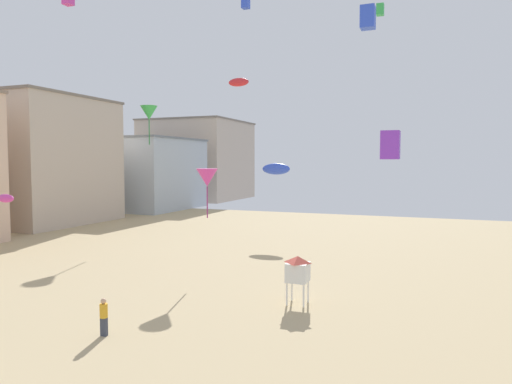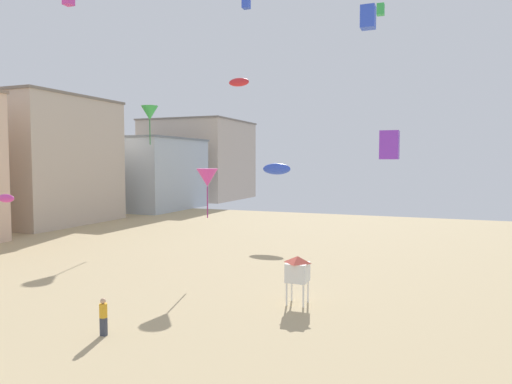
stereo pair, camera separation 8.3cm
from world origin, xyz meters
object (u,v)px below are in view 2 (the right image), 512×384
kite_green_box (381,10)px  kite_purple_box (389,145)px  kite_blue_box (246,3)px  kite_red_parafoil (239,82)px  kite_magenta_delta (207,178)px  kite_blue_box_2 (368,17)px  kite_magenta_parafoil (6,198)px  kite_flyer (103,315)px  kite_blue_parafoil (277,169)px  lifeguard_stand (298,270)px  kite_green_delta (150,113)px

kite_green_box → kite_purple_box: size_ratio=0.85×
kite_blue_box → kite_purple_box: size_ratio=1.05×
kite_red_parafoil → kite_magenta_delta: size_ratio=0.47×
kite_blue_box → kite_blue_box_2: size_ratio=0.74×
kite_red_parafoil → kite_magenta_parafoil: size_ratio=1.24×
kite_flyer → kite_red_parafoil: (-0.51, 15.84, 12.39)m
kite_red_parafoil → kite_blue_parafoil: bearing=95.9°
kite_red_parafoil → kite_magenta_parafoil: (-9.94, -11.62, -7.97)m
kite_blue_box → kite_magenta_delta: (2.38, -12.63, -15.81)m
lifeguard_stand → kite_magenta_delta: 10.34m
kite_blue_parafoil → kite_purple_box: size_ratio=2.90×
kite_magenta_parafoil → kite_blue_box_2: bearing=28.7°
kite_blue_box → kite_red_parafoil: 13.14m
kite_magenta_parafoil → kite_purple_box: bearing=-8.2°
kite_green_delta → kite_red_parafoil: bearing=-33.8°
kite_blue_parafoil → kite_blue_box_2: bearing=-51.4°
lifeguard_stand → kite_green_box: size_ratio=3.01×
kite_blue_box_2 → kite_purple_box: 16.45m
lifeguard_stand → kite_red_parafoil: kite_red_parafoil is taller
kite_flyer → kite_blue_parafoil: bearing=-169.2°
kite_blue_box → kite_magenta_parafoil: 27.57m
kite_blue_box_2 → kite_blue_parafoil: bearing=128.6°
kite_blue_box → kite_red_parafoil: bearing=-70.6°
kite_blue_parafoil → kite_red_parafoil: 14.00m
kite_blue_box_2 → kite_magenta_delta: size_ratio=0.42×
kite_magenta_parafoil → kite_green_box: 29.08m
kite_blue_box_2 → kite_magenta_parafoil: size_ratio=1.10×
kite_flyer → kite_blue_box_2: bearing=156.2°
kite_flyer → lifeguard_stand: size_ratio=0.64×
kite_blue_box → kite_magenta_delta: bearing=-79.3°
kite_green_box → kite_magenta_delta: size_ratio=0.25×
kite_blue_box_2 → kite_magenta_delta: 14.65m
kite_flyer → kite_blue_box: bearing=-164.4°
kite_green_delta → kite_magenta_parafoil: bearing=-78.5°
lifeguard_stand → kite_purple_box: size_ratio=2.57×
lifeguard_stand → kite_magenta_delta: bearing=160.9°
kite_green_box → kite_blue_box: bearing=163.0°
kite_flyer → kite_blue_box: 33.01m
kite_magenta_parafoil → kite_purple_box: kite_purple_box is taller
kite_blue_parafoil → kite_magenta_parafoil: (-8.67, -23.94, -1.45)m
kite_blue_box → kite_green_delta: (-11.03, 0.43, -9.67)m
kite_blue_parafoil → kite_red_parafoil: kite_red_parafoil is taller
kite_flyer → lifeguard_stand: 9.86m
kite_red_parafoil → kite_flyer: bearing=-88.1°
kite_blue_parafoil → kite_purple_box: kite_purple_box is taller
lifeguard_stand → kite_blue_box_2: kite_blue_box_2 is taller
kite_red_parafoil → kite_green_box: kite_green_box is taller
kite_flyer → kite_purple_box: (11.65, 1.02, 7.14)m
lifeguard_stand → kite_green_delta: (-21.25, 18.02, 10.70)m
kite_blue_box → kite_green_box: bearing=-17.0°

